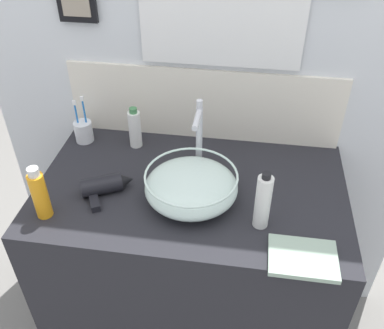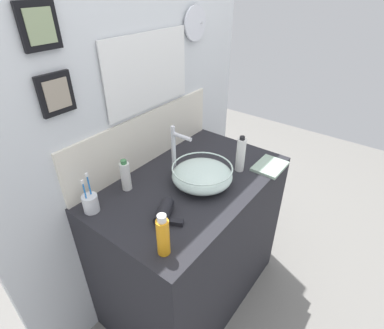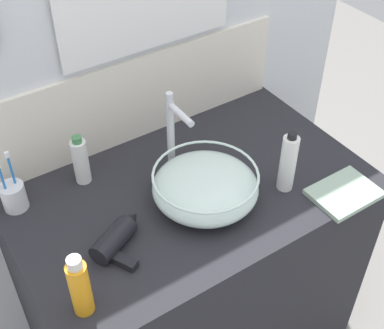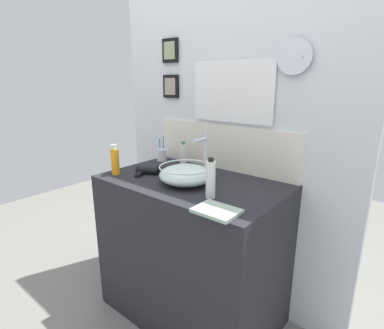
% 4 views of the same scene
% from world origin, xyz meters
% --- Properties ---
extents(ground_plane, '(6.00, 6.00, 0.00)m').
position_xyz_m(ground_plane, '(0.00, 0.00, 0.00)').
color(ground_plane, gray).
extents(vanity_counter, '(1.09, 0.66, 0.93)m').
position_xyz_m(vanity_counter, '(0.00, 0.00, 0.47)').
color(vanity_counter, '#232328').
rests_on(vanity_counter, ground).
extents(back_panel, '(1.77, 0.10, 2.42)m').
position_xyz_m(back_panel, '(0.00, 0.36, 1.21)').
color(back_panel, silver).
rests_on(back_panel, ground).
extents(glass_bowl_sink, '(0.31, 0.31, 0.11)m').
position_xyz_m(glass_bowl_sink, '(0.01, -0.06, 0.99)').
color(glass_bowl_sink, silver).
rests_on(glass_bowl_sink, vanity_counter).
extents(faucet, '(0.02, 0.13, 0.28)m').
position_xyz_m(faucet, '(0.01, 0.11, 1.09)').
color(faucet, silver).
rests_on(faucet, vanity_counter).
extents(hair_drier, '(0.19, 0.18, 0.06)m').
position_xyz_m(hair_drier, '(-0.29, -0.07, 0.96)').
color(hair_drier, black).
rests_on(hair_drier, vanity_counter).
extents(toothbrush_cup, '(0.07, 0.07, 0.20)m').
position_xyz_m(toothbrush_cup, '(-0.47, 0.22, 0.98)').
color(toothbrush_cup, silver).
rests_on(toothbrush_cup, vanity_counter).
extents(shampoo_bottle, '(0.05, 0.05, 0.17)m').
position_xyz_m(shampoo_bottle, '(-0.26, 0.22, 1.01)').
color(shampoo_bottle, white).
rests_on(shampoo_bottle, vanity_counter).
extents(lotion_bottle, '(0.05, 0.05, 0.21)m').
position_xyz_m(lotion_bottle, '(0.25, -0.15, 1.03)').
color(lotion_bottle, white).
rests_on(lotion_bottle, vanity_counter).
extents(spray_bottle, '(0.05, 0.05, 0.19)m').
position_xyz_m(spray_bottle, '(-0.45, -0.21, 1.02)').
color(spray_bottle, orange).
rests_on(spray_bottle, vanity_counter).
extents(hand_towel, '(0.20, 0.15, 0.02)m').
position_xyz_m(hand_towel, '(0.37, -0.28, 0.94)').
color(hand_towel, '#99B29E').
rests_on(hand_towel, vanity_counter).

